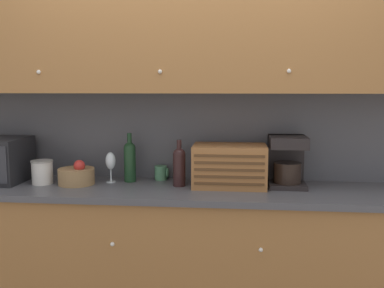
% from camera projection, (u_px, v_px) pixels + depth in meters
% --- Properties ---
extents(wall_back, '(5.94, 0.06, 2.60)m').
position_uv_depth(wall_back, '(195.00, 126.00, 3.06)').
color(wall_back, beige).
rests_on(wall_back, ground_plane).
extents(counter_unit, '(3.56, 0.62, 0.92)m').
position_uv_depth(counter_unit, '(191.00, 255.00, 2.85)').
color(counter_unit, '#A36B38').
rests_on(counter_unit, ground_plane).
extents(backsplash_panel, '(3.54, 0.01, 0.61)m').
position_uv_depth(backsplash_panel, '(195.00, 136.00, 3.03)').
color(backsplash_panel, '#4C4C51').
rests_on(backsplash_panel, counter_unit).
extents(upper_cabinets, '(3.54, 0.39, 0.74)m').
position_uv_depth(upper_cabinets, '(217.00, 35.00, 2.75)').
color(upper_cabinets, '#A36B38').
rests_on(upper_cabinets, backsplash_panel).
extents(storage_canister, '(0.15, 0.15, 0.16)m').
position_uv_depth(storage_canister, '(42.00, 172.00, 2.89)').
color(storage_canister, silver).
rests_on(storage_canister, counter_unit).
extents(fruit_basket, '(0.24, 0.24, 0.17)m').
position_uv_depth(fruit_basket, '(77.00, 176.00, 2.87)').
color(fruit_basket, '#937047').
rests_on(fruit_basket, counter_unit).
extents(wine_glass, '(0.07, 0.07, 0.21)m').
position_uv_depth(wine_glass, '(111.00, 162.00, 2.93)').
color(wine_glass, silver).
rests_on(wine_glass, counter_unit).
extents(second_wine_bottle, '(0.08, 0.08, 0.34)m').
position_uv_depth(second_wine_bottle, '(130.00, 160.00, 2.95)').
color(second_wine_bottle, '#19381E').
rests_on(second_wine_bottle, counter_unit).
extents(mug, '(0.10, 0.09, 0.10)m').
position_uv_depth(mug, '(161.00, 173.00, 3.02)').
color(mug, '#4C845B').
rests_on(mug, counter_unit).
extents(wine_bottle, '(0.08, 0.08, 0.31)m').
position_uv_depth(wine_bottle, '(179.00, 165.00, 2.82)').
color(wine_bottle, black).
rests_on(wine_bottle, counter_unit).
extents(bread_box, '(0.48, 0.30, 0.28)m').
position_uv_depth(bread_box, '(230.00, 166.00, 2.81)').
color(bread_box, '#996033').
rests_on(bread_box, counter_unit).
extents(coffee_maker, '(0.24, 0.27, 0.33)m').
position_uv_depth(coffee_maker, '(287.00, 161.00, 2.82)').
color(coffee_maker, black).
rests_on(coffee_maker, counter_unit).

